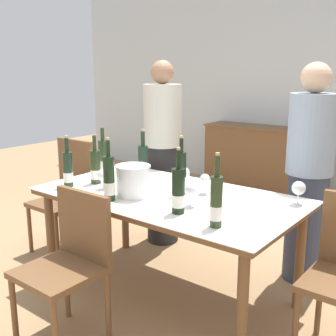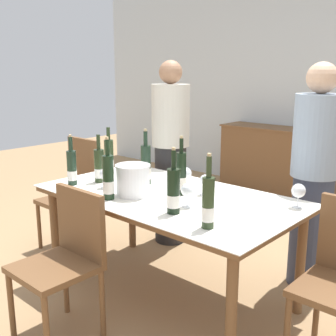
{
  "view_description": "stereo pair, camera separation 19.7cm",
  "coord_description": "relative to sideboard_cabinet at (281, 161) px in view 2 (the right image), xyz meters",
  "views": [
    {
      "loc": [
        1.66,
        -2.12,
        1.54
      ],
      "look_at": [
        0.0,
        0.0,
        0.91
      ],
      "focal_mm": 45.0,
      "sensor_mm": 36.0,
      "label": 1
    },
    {
      "loc": [
        1.81,
        -1.99,
        1.54
      ],
      "look_at": [
        0.0,
        0.0,
        0.91
      ],
      "focal_mm": 45.0,
      "sensor_mm": 36.0,
      "label": 2
    }
  ],
  "objects": [
    {
      "name": "ground_plane",
      "position": [
        0.6,
        -2.77,
        -0.42
      ],
      "size": [
        12.0,
        12.0,
        0.0
      ],
      "primitive_type": "plane",
      "color": "#A37F56"
    },
    {
      "name": "sideboard_cabinet",
      "position": [
        0.0,
        0.0,
        0.0
      ],
      "size": [
        1.58,
        0.46,
        0.84
      ],
      "color": "brown",
      "rests_on": "ground_plane"
    },
    {
      "name": "dining_table",
      "position": [
        0.6,
        -2.77,
        0.24
      ],
      "size": [
        1.75,
        0.97,
        0.73
      ],
      "color": "brown",
      "rests_on": "ground_plane"
    },
    {
      "name": "ice_bucket",
      "position": [
        0.45,
        -2.94,
        0.42
      ],
      "size": [
        0.23,
        0.23,
        0.21
      ],
      "color": "white",
      "rests_on": "dining_table"
    },
    {
      "name": "wine_bottle_0",
      "position": [
        0.67,
        -2.71,
        0.45
      ],
      "size": [
        0.07,
        0.07,
        0.39
      ],
      "color": "black",
      "rests_on": "dining_table"
    },
    {
      "name": "wine_bottle_1",
      "position": [
        1.17,
        -3.08,
        0.45
      ],
      "size": [
        0.07,
        0.07,
        0.4
      ],
      "color": "#28381E",
      "rests_on": "dining_table"
    },
    {
      "name": "wine_bottle_2",
      "position": [
        0.31,
        -2.68,
        0.45
      ],
      "size": [
        0.07,
        0.07,
        0.4
      ],
      "color": "#1E3323",
      "rests_on": "dining_table"
    },
    {
      "name": "wine_bottle_3",
      "position": [
        0.88,
        -3.02,
        0.44
      ],
      "size": [
        0.08,
        0.08,
        0.39
      ],
      "color": "black",
      "rests_on": "dining_table"
    },
    {
      "name": "wine_bottle_4",
      "position": [
        -0.12,
        -2.66,
        0.44
      ],
      "size": [
        0.07,
        0.07,
        0.37
      ],
      "color": "#28381E",
      "rests_on": "dining_table"
    },
    {
      "name": "wine_bottle_5",
      "position": [
        0.39,
        -3.1,
        0.45
      ],
      "size": [
        0.07,
        0.07,
        0.4
      ],
      "color": "black",
      "rests_on": "dining_table"
    },
    {
      "name": "wine_bottle_6",
      "position": [
        -0.07,
        -3.05,
        0.43
      ],
      "size": [
        0.07,
        0.07,
        0.36
      ],
      "color": "#1E3323",
      "rests_on": "dining_table"
    },
    {
      "name": "wine_bottle_7",
      "position": [
        0.02,
        -2.87,
        0.43
      ],
      "size": [
        0.08,
        0.08,
        0.35
      ],
      "color": "#28381E",
      "rests_on": "dining_table"
    },
    {
      "name": "wine_glass_0",
      "position": [
        0.79,
        -2.61,
        0.41
      ],
      "size": [
        0.07,
        0.07,
        0.14
      ],
      "color": "white",
      "rests_on": "dining_table"
    },
    {
      "name": "wine_glass_1",
      "position": [
        0.87,
        -2.89,
        0.41
      ],
      "size": [
        0.08,
        0.08,
        0.15
      ],
      "color": "white",
      "rests_on": "dining_table"
    },
    {
      "name": "wine_glass_2",
      "position": [
        0.17,
        -2.95,
        0.41
      ],
      "size": [
        0.08,
        0.08,
        0.14
      ],
      "color": "white",
      "rests_on": "dining_table"
    },
    {
      "name": "wine_glass_3",
      "position": [
        0.59,
        -2.57,
        0.41
      ],
      "size": [
        0.09,
        0.09,
        0.15
      ],
      "color": "white",
      "rests_on": "dining_table"
    },
    {
      "name": "wine_glass_4",
      "position": [
        1.37,
        -2.45,
        0.41
      ],
      "size": [
        0.08,
        0.08,
        0.15
      ],
      "color": "white",
      "rests_on": "dining_table"
    },
    {
      "name": "chair_left_end",
      "position": [
        -0.57,
        -2.68,
        0.11
      ],
      "size": [
        0.42,
        0.42,
        0.95
      ],
      "color": "brown",
      "rests_on": "ground_plane"
    },
    {
      "name": "chair_near_front",
      "position": [
        0.46,
        -3.49,
        0.08
      ],
      "size": [
        0.42,
        0.42,
        0.86
      ],
      "color": "brown",
      "rests_on": "ground_plane"
    },
    {
      "name": "person_host",
      "position": [
        -0.02,
        -2.04,
        0.39
      ],
      "size": [
        0.33,
        0.33,
        1.62
      ],
      "color": "#262628",
      "rests_on": "ground_plane"
    },
    {
      "name": "person_guest_left",
      "position": [
        1.25,
        -1.96,
        0.38
      ],
      "size": [
        0.33,
        0.33,
        1.59
      ],
      "color": "#383F56",
      "rests_on": "ground_plane"
    }
  ]
}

